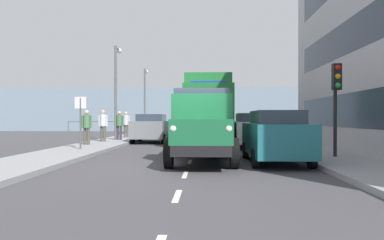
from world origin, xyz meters
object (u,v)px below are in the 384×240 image
Objects in this scene: car_grey_oppositeside_0 at (151,128)px; pedestrian_near_railing at (103,123)px; pedestrian_with_bag at (119,123)px; pedestrian_strolling at (126,122)px; lamp_post_far at (145,94)px; street_sign at (81,113)px; pedestrian_in_dark_coat at (87,124)px; car_white_kerbside_1 at (252,130)px; lorry_cargo_green at (208,108)px; car_teal_kerbside_near at (275,136)px; truck_vintage_green at (202,127)px; traffic_light_near at (336,89)px; lamp_post_promenade at (116,83)px.

car_grey_oppositeside_0 is 2.97m from pedestrian_near_railing.
pedestrian_with_bag is 2.82m from pedestrian_strolling.
lamp_post_far is 2.54× the size of street_sign.
pedestrian_near_railing reaches higher than pedestrian_in_dark_coat.
car_white_kerbside_1 is 1.80× the size of street_sign.
car_teal_kerbside_near is (-2.17, 8.56, -1.18)m from lorry_cargo_green.
lorry_cargo_green is 5.69m from pedestrian_with_bag.
truck_vintage_green is 3.16× the size of pedestrian_strolling.
traffic_light_near is 0.56× the size of lamp_post_far.
pedestrian_strolling is 0.56× the size of traffic_light_near.
traffic_light_near is at bearing -164.10° from car_teal_kerbside_near.
car_grey_oppositeside_0 is 0.71× the size of lamp_post_far.
pedestrian_near_railing is at bearing -84.37° from street_sign.
pedestrian_with_bag is (-0.67, -4.02, 0.02)m from pedestrian_in_dark_coat.
truck_vintage_green is at bearing 113.06° from pedestrian_strolling.
traffic_light_near is 13.89m from lamp_post_promenade.
pedestrian_with_bag is (-0.56, -1.57, -0.02)m from pedestrian_near_railing.
car_white_kerbside_1 is 2.29× the size of pedestrian_with_bag.
truck_vintage_green is 13.88m from pedestrian_strolling.
car_grey_oppositeside_0 is at bearing -33.58° from car_white_kerbside_1.
lamp_post_promenade is 2.59× the size of street_sign.
lorry_cargo_green is at bearing -136.39° from street_sign.
lamp_post_promenade is (7.85, -4.03, 2.77)m from car_white_kerbside_1.
pedestrian_in_dark_coat is 0.98× the size of pedestrian_with_bag.
car_white_kerbside_1 is 2.24× the size of pedestrian_near_railing.
pedestrian_with_bag is (1.98, -0.07, 0.30)m from car_grey_oppositeside_0.
lamp_post_promenade is (-0.32, -1.79, 2.44)m from pedestrian_near_railing.
pedestrian_with_bag is at bearing -99.53° from pedestrian_in_dark_coat.
lorry_cargo_green is at bearing -75.78° from car_teal_kerbside_near.
pedestrian_with_bag is at bearing -90.53° from street_sign.
car_grey_oppositeside_0 is 0.70× the size of lamp_post_promenade.
car_teal_kerbside_near is at bearing 127.78° from lamp_post_promenade.
truck_vintage_green is 20.56m from lamp_post_far.
car_grey_oppositeside_0 is 2.31× the size of pedestrian_with_bag.
pedestrian_in_dark_coat is at bearing 84.09° from lamp_post_promenade.
car_white_kerbside_1 is (-2.41, -6.15, -0.28)m from truck_vintage_green.
car_teal_kerbside_near is at bearing 104.22° from lorry_cargo_green.
lorry_cargo_green reaches higher than pedestrian_with_bag.
traffic_light_near is 10.27m from street_sign.
truck_vintage_green is at bearing 8.24° from traffic_light_near.
car_teal_kerbside_near is at bearing -179.06° from truck_vintage_green.
traffic_light_near is at bearing -171.76° from truck_vintage_green.
car_white_kerbside_1 is at bearing -68.04° from traffic_light_near.
pedestrian_in_dark_coat is at bearing -45.26° from truck_vintage_green.
pedestrian_in_dark_coat is 14.01m from lamp_post_far.
pedestrian_strolling is at bearing -93.76° from pedestrian_in_dark_coat.
traffic_light_near reaches higher than pedestrian_in_dark_coat.
lamp_post_far is at bearing -78.17° from car_grey_oppositeside_0.
truck_vintage_green is at bearing 147.58° from street_sign.
lamp_post_promenade is (2.22, -0.28, 2.77)m from car_grey_oppositeside_0.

